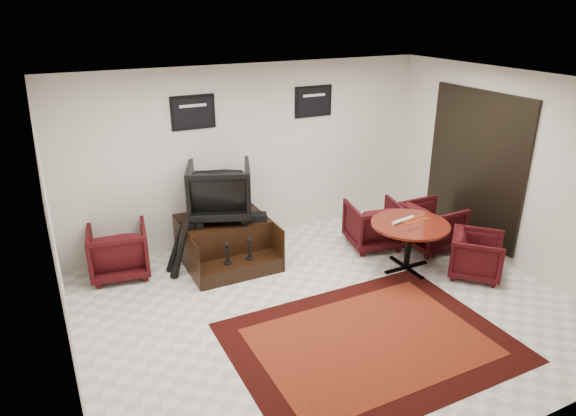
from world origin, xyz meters
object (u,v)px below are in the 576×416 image
object	(u,v)px
meeting_table	(410,229)
table_chair_back	(374,222)
shine_podium	(225,241)
table_chair_corner	(477,253)
armchair_side	(118,249)
shine_chair	(219,188)
table_chair_window	(432,224)

from	to	relation	value
meeting_table	table_chair_back	size ratio (longest dim) A/B	1.38
shine_podium	table_chair_corner	distance (m)	3.64
meeting_table	table_chair_back	xyz separation A→B (m)	(0.00, 0.86, -0.23)
armchair_side	meeting_table	size ratio (longest dim) A/B	0.73
shine_podium	armchair_side	xyz separation A→B (m)	(-1.50, 0.24, 0.11)
shine_chair	table_chair_back	size ratio (longest dim) A/B	1.15
meeting_table	table_chair_window	size ratio (longest dim) A/B	1.38
shine_podium	table_chair_window	world-z (taller)	table_chair_window
shine_podium	meeting_table	xyz separation A→B (m)	(2.28, -1.45, 0.34)
table_chair_corner	table_chair_back	bearing A→B (deg)	73.02
shine_podium	shine_chair	size ratio (longest dim) A/B	1.41
meeting_table	table_chair_corner	xyz separation A→B (m)	(0.74, -0.60, -0.28)
shine_podium	shine_chair	xyz separation A→B (m)	(0.00, 0.14, 0.81)
shine_chair	armchair_side	size ratio (longest dim) A/B	1.14
armchair_side	table_chair_window	xyz separation A→B (m)	(4.57, -1.28, -0.00)
table_chair_window	table_chair_corner	distance (m)	1.01
table_chair_corner	meeting_table	bearing A→B (deg)	97.35
shine_chair	meeting_table	world-z (taller)	shine_chair
shine_chair	table_chair_window	bearing A→B (deg)	179.80
armchair_side	table_chair_back	size ratio (longest dim) A/B	1.01
armchair_side	table_chair_window	distance (m)	4.75
shine_podium	meeting_table	bearing A→B (deg)	-32.44
table_chair_window	table_chair_back	bearing A→B (deg)	60.07
shine_podium	table_chair_corner	bearing A→B (deg)	-34.15
shine_podium	shine_chair	distance (m)	0.82
shine_podium	table_chair_back	world-z (taller)	table_chair_back
shine_chair	armchair_side	world-z (taller)	shine_chair
table_chair_back	armchair_side	bearing A→B (deg)	0.14
table_chair_back	table_chair_window	xyz separation A→B (m)	(0.79, -0.45, -0.00)
shine_chair	table_chair_back	xyz separation A→B (m)	(2.28, -0.72, -0.71)
meeting_table	table_chair_corner	size ratio (longest dim) A/B	1.57
meeting_table	table_chair_corner	distance (m)	0.99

